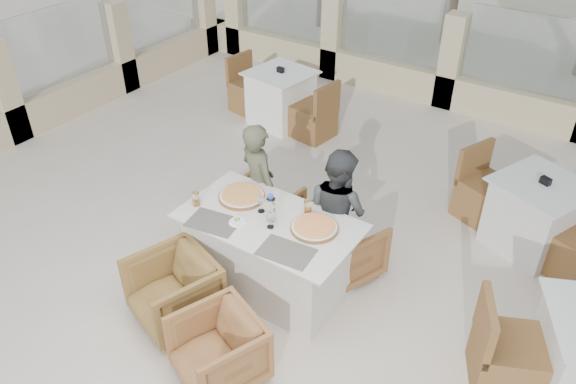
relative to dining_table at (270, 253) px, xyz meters
The scene contains 22 objects.
ground 0.40m from the dining_table, 116.60° to the right, with size 80.00×80.00×0.00m, color beige.
perimeter_wall_far 4.71m from the dining_table, 90.67° to the left, with size 10.00×0.34×1.60m, color beige, non-canonical shape.
perimeter_wall_left 4.78m from the dining_table, 163.03° to the left, with size 0.34×7.00×1.60m, color beige, non-canonical shape.
dining_table is the anchor object (origin of this frame).
placemat_near_left 0.62m from the dining_table, 141.96° to the right, with size 0.45×0.30×0.00m, color #5B564E.
placemat_near_right 0.60m from the dining_table, 36.89° to the right, with size 0.45×0.30×0.00m, color #605B52.
pizza_left 0.60m from the dining_table, 161.45° to the left, with size 0.43×0.43×0.06m, color #C6601B.
pizza_right 0.59m from the dining_table, 15.42° to the left, with size 0.42×0.42×0.05m, color #F15720.
water_bottle 0.52m from the dining_table, 15.28° to the left, with size 0.08×0.08×0.28m, color #C2DFFF.
wine_glass_centre 0.50m from the dining_table, 153.49° to the left, with size 0.08×0.08×0.18m, color white, non-canonical shape.
wine_glass_near 0.49m from the dining_table, 47.92° to the right, with size 0.08×0.08×0.18m, color white, non-canonical shape.
beer_glass_left 0.84m from the dining_table, 165.17° to the right, with size 0.07×0.07×0.13m, color orange.
beer_glass_right 0.58m from the dining_table, 50.84° to the left, with size 0.07×0.07×0.14m, color orange.
olive_dish 0.50m from the dining_table, 138.25° to the right, with size 0.11×0.11×0.04m, color white, non-canonical shape.
armchair_far_left 0.75m from the dining_table, 131.51° to the left, with size 0.66×0.68×0.62m, color olive.
armchair_far_right 0.69m from the dining_table, 48.29° to the left, with size 0.67×0.69×0.63m, color brown.
armchair_near_left 0.93m from the dining_table, 119.22° to the right, with size 0.67×0.69×0.63m, color olive.
armchair_near_right 1.11m from the dining_table, 76.17° to the right, with size 0.63×0.64×0.59m, color #996537.
diner_left 0.76m from the dining_table, 134.06° to the left, with size 0.49×0.32×1.36m, color #4D4F3A.
diner_right 0.74m from the dining_table, 57.78° to the left, with size 0.64×0.50×1.32m, color #3B3E40.
bg_table_a 3.35m from the dining_table, 122.75° to the left, with size 1.64×0.82×0.77m, color white, non-canonical shape.
bg_table_b 2.72m from the dining_table, 46.09° to the left, with size 1.64×0.82×0.77m, color silver, non-canonical shape.
Camera 1 is at (2.39, -3.07, 3.78)m, focal length 35.00 mm.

